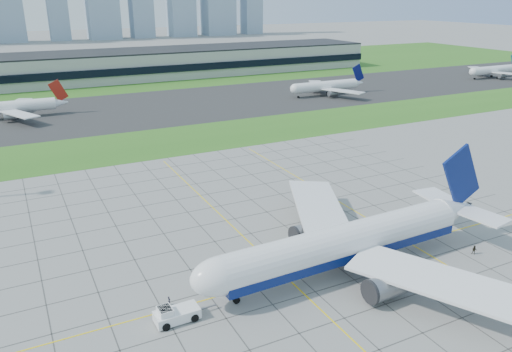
# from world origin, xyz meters

# --- Properties ---
(ground) EXTENTS (1400.00, 1400.00, 0.00)m
(ground) POSITION_xyz_m (0.00, 0.00, 0.00)
(ground) COLOR gray
(ground) RESTS_ON ground
(grass_median) EXTENTS (700.00, 35.00, 0.04)m
(grass_median) POSITION_xyz_m (0.00, 90.00, 0.02)
(grass_median) COLOR #2D651C
(grass_median) RESTS_ON ground
(asphalt_taxiway) EXTENTS (700.00, 75.00, 0.04)m
(asphalt_taxiway) POSITION_xyz_m (0.00, 145.00, 0.03)
(asphalt_taxiway) COLOR #383838
(asphalt_taxiway) RESTS_ON ground
(grass_far) EXTENTS (700.00, 145.00, 0.04)m
(grass_far) POSITION_xyz_m (0.00, 255.00, 0.02)
(grass_far) COLOR #2D651C
(grass_far) RESTS_ON ground
(apron_markings) EXTENTS (120.00, 130.00, 0.03)m
(apron_markings) POSITION_xyz_m (0.43, 11.09, 0.02)
(apron_markings) COLOR #474744
(apron_markings) RESTS_ON ground
(terminal) EXTENTS (260.00, 43.00, 15.80)m
(terminal) POSITION_xyz_m (40.00, 229.87, 7.89)
(terminal) COLOR #B7B7B2
(terminal) RESTS_ON ground
(airliner) EXTENTS (62.10, 62.90, 19.54)m
(airliner) POSITION_xyz_m (0.56, -4.44, 5.34)
(airliner) COLOR white
(airliner) RESTS_ON ground
(pushback_tug) EXTENTS (9.85, 3.62, 2.73)m
(pushback_tug) POSITION_xyz_m (-31.10, -5.08, 1.21)
(pushback_tug) COLOR white
(pushback_tug) RESTS_ON ground
(crew_near) EXTENTS (0.62, 0.68, 1.57)m
(crew_near) POSITION_xyz_m (-30.62, -0.76, 0.78)
(crew_near) COLOR black
(crew_near) RESTS_ON ground
(crew_far) EXTENTS (1.09, 1.12, 1.81)m
(crew_far) POSITION_xyz_m (25.66, -10.88, 0.91)
(crew_far) COLOR black
(crew_far) RESTS_ON ground
(distant_jet_1) EXTENTS (38.37, 42.66, 14.08)m
(distant_jet_1) POSITION_xyz_m (-46.80, 150.19, 4.49)
(distant_jet_1) COLOR white
(distant_jet_1) RESTS_ON ground
(distant_jet_2) EXTENTS (40.21, 42.66, 14.08)m
(distant_jet_2) POSITION_xyz_m (91.47, 134.19, 4.49)
(distant_jet_2) COLOR white
(distant_jet_2) RESTS_ON ground
(distant_jet_3) EXTENTS (37.59, 42.66, 14.08)m
(distant_jet_3) POSITION_xyz_m (210.28, 135.27, 4.48)
(distant_jet_3) COLOR white
(distant_jet_3) RESTS_ON ground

